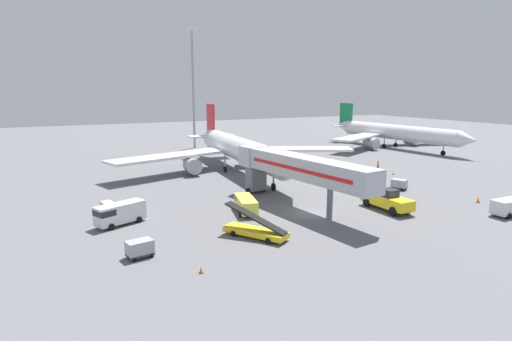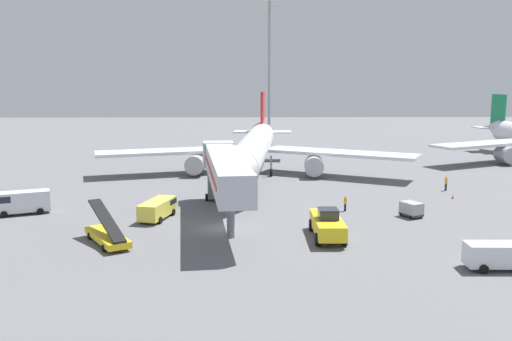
% 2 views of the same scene
% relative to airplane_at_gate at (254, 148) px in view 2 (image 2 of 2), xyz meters
% --- Properties ---
extents(ground_plane, '(300.00, 300.00, 0.00)m').
position_rel_airplane_at_gate_xyz_m(ground_plane, '(-3.41, -27.67, -4.12)').
color(ground_plane, slate).
extents(airplane_at_gate, '(46.49, 46.91, 11.69)m').
position_rel_airplane_at_gate_xyz_m(airplane_at_gate, '(0.00, 0.00, 0.00)').
color(airplane_at_gate, silver).
rests_on(airplane_at_gate, ground).
extents(jet_bridge, '(5.96, 24.09, 6.74)m').
position_rel_airplane_at_gate_xyz_m(jet_bridge, '(-3.33, -24.12, 0.94)').
color(jet_bridge, '#B2B7C1').
rests_on(jet_bridge, ground).
extents(pushback_tug, '(2.68, 7.06, 2.73)m').
position_rel_airplane_at_gate_xyz_m(pushback_tug, '(5.97, -31.03, -2.87)').
color(pushback_tug, yellow).
rests_on(pushback_tug, ground).
extents(belt_loader_truck, '(5.25, 6.86, 3.24)m').
position_rel_airplane_at_gate_xyz_m(belt_loader_truck, '(-13.07, -32.32, -3.35)').
color(belt_loader_truck, yellow).
rests_on(belt_loader_truck, ground).
extents(service_van_mid_center, '(5.15, 2.27, 1.96)m').
position_rel_airplane_at_gate_xyz_m(service_van_mid_center, '(17.73, -39.38, -2.99)').
color(service_van_mid_center, silver).
rests_on(service_van_mid_center, ground).
extents(service_van_rear_right, '(3.28, 5.83, 1.86)m').
position_rel_airplane_at_gate_xyz_m(service_van_rear_right, '(-10.06, -23.80, -3.04)').
color(service_van_rear_right, '#E5DB4C').
rests_on(service_van_rear_right, ground).
extents(service_van_mid_right, '(5.83, 3.82, 2.38)m').
position_rel_airplane_at_gate_xyz_m(service_van_mid_right, '(-24.64, -21.79, -2.77)').
color(service_van_mid_right, silver).
rests_on(service_van_mid_right, ground).
extents(baggage_cart_rear_left, '(1.58, 2.36, 1.31)m').
position_rel_airplane_at_gate_xyz_m(baggage_cart_rear_left, '(-25.08, -16.29, -3.39)').
color(baggage_cart_rear_left, '#38383D').
rests_on(baggage_cart_rear_left, ground).
extents(baggage_cart_far_center, '(2.25, 2.54, 1.53)m').
position_rel_airplane_at_gate_xyz_m(baggage_cart_far_center, '(15.60, -23.67, -3.28)').
color(baggage_cart_far_center, '#38383D').
rests_on(baggage_cart_far_center, ground).
extents(ground_crew_worker_foreground, '(0.50, 0.50, 1.85)m').
position_rel_airplane_at_gate_xyz_m(ground_crew_worker_foreground, '(23.90, -10.36, -3.14)').
color(ground_crew_worker_foreground, '#1E2333').
rests_on(ground_crew_worker_foreground, ground).
extents(ground_crew_worker_midground, '(0.40, 0.40, 1.65)m').
position_rel_airplane_at_gate_xyz_m(ground_crew_worker_midground, '(9.33, -21.02, -3.25)').
color(ground_crew_worker_midground, '#1E2333').
rests_on(ground_crew_worker_midground, ground).
extents(safety_cone_alpha, '(0.32, 0.32, 0.49)m').
position_rel_airplane_at_gate_xyz_m(safety_cone_alpha, '(23.04, -15.10, -3.88)').
color(safety_cone_alpha, black).
rests_on(safety_cone_alpha, ground).
extents(safety_cone_charlie, '(0.48, 0.48, 0.73)m').
position_rel_airplane_at_gate_xyz_m(safety_cone_charlie, '(19.33, -34.00, -3.76)').
color(safety_cone_charlie, black).
rests_on(safety_cone_charlie, ground).
extents(apron_light_mast, '(2.40, 2.40, 30.02)m').
position_rel_airplane_at_gate_xyz_m(apron_light_mast, '(3.49, 34.23, 16.20)').
color(apron_light_mast, '#93969B').
rests_on(apron_light_mast, ground).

